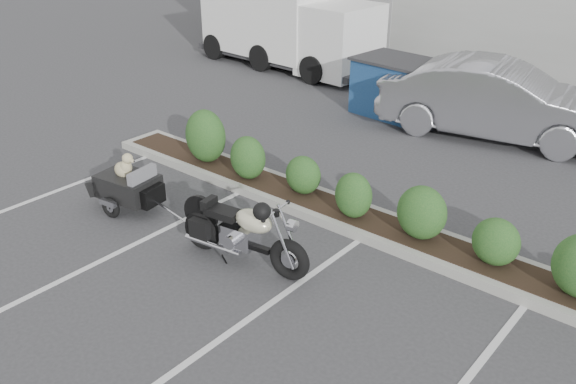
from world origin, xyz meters
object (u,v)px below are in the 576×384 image
Objects in this scene: motorcycle at (242,233)px; dumpster at (398,87)px; sedan at (498,101)px; pet_trailer at (128,185)px; delivery_truck at (287,21)px.

dumpster is (-1.74, 7.44, 0.20)m from motorcycle.
dumpster is at bearing 81.03° from sedan.
pet_trailer is 10.27m from delivery_truck.
sedan reaches higher than dumpster.
pet_trailer is at bearing 143.72° from sedan.
sedan is at bearing -10.31° from delivery_truck.
sedan is (0.73, 7.53, 0.34)m from motorcycle.
delivery_truck reaches higher than motorcycle.
sedan is 0.79× the size of delivery_truck.
delivery_truck is at bearing 165.03° from dumpster.
sedan is at bearing 7.54° from dumpster.
dumpster reaches higher than pet_trailer.
delivery_truck is at bearing 118.56° from motorcycle.
dumpster reaches higher than motorcycle.
dumpster is 0.35× the size of delivery_truck.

